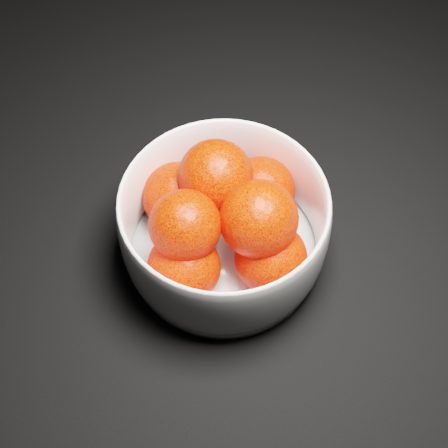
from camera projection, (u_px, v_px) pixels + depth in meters
name	position (u px, v px, depth m)	size (l,w,h in m)	color
ground	(34.00, 130.00, 0.76)	(3.00, 3.00, 0.00)	black
bowl	(224.00, 227.00, 0.62)	(0.21, 0.21, 0.10)	silver
orange_pile	(223.00, 217.00, 0.61)	(0.18, 0.17, 0.11)	#FA1E05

